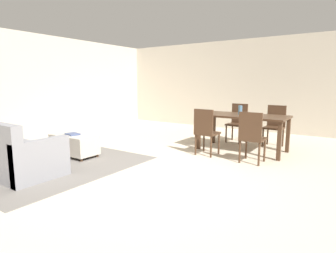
{
  "coord_description": "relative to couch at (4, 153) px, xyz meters",
  "views": [
    {
      "loc": [
        2.64,
        -3.3,
        1.41
      ],
      "look_at": [
        -0.34,
        1.06,
        0.58
      ],
      "focal_mm": 29.67,
      "sensor_mm": 36.0,
      "label": 1
    }
  ],
  "objects": [
    {
      "name": "ground_plane",
      "position": [
        2.03,
        1.18,
        -0.29
      ],
      "size": [
        10.8,
        10.8,
        0.0
      ],
      "primitive_type": "plane",
      "color": "beige"
    },
    {
      "name": "wall_back",
      "position": [
        2.03,
        6.18,
        1.06
      ],
      "size": [
        9.0,
        0.12,
        2.7
      ],
      "primitive_type": "cube",
      "color": "#BCB2A0",
      "rests_on": "ground_plane"
    },
    {
      "name": "wall_left",
      "position": [
        -2.47,
        1.68,
        1.06
      ],
      "size": [
        0.12,
        11.0,
        2.7
      ],
      "primitive_type": "cube",
      "color": "#BCB2A0",
      "rests_on": "ground_plane"
    },
    {
      "name": "area_rug",
      "position": [
        0.09,
        0.63,
        -0.29
      ],
      "size": [
        3.0,
        2.8,
        0.01
      ],
      "primitive_type": "cube",
      "color": "slate",
      "rests_on": "ground_plane"
    },
    {
      "name": "couch",
      "position": [
        0.0,
        0.0,
        0.0
      ],
      "size": [
        2.11,
        0.86,
        0.86
      ],
      "color": "gray",
      "rests_on": "ground_plane"
    },
    {
      "name": "ottoman_table",
      "position": [
        0.18,
        1.21,
        -0.05
      ],
      "size": [
        0.97,
        0.48,
        0.42
      ],
      "color": "#B7AD9E",
      "rests_on": "ground_plane"
    },
    {
      "name": "dining_table",
      "position": [
        2.72,
        3.5,
        0.38
      ],
      "size": [
        1.78,
        0.87,
        0.76
      ],
      "color": "#422B1C",
      "rests_on": "ground_plane"
    },
    {
      "name": "dining_chair_near_left",
      "position": [
        2.27,
        2.7,
        0.23
      ],
      "size": [
        0.41,
        0.41,
        0.92
      ],
      "color": "#422B1C",
      "rests_on": "ground_plane"
    },
    {
      "name": "dining_chair_near_right",
      "position": [
        3.18,
        2.66,
        0.23
      ],
      "size": [
        0.4,
        0.4,
        0.92
      ],
      "color": "#422B1C",
      "rests_on": "ground_plane"
    },
    {
      "name": "dining_chair_far_left",
      "position": [
        2.31,
        4.32,
        0.23
      ],
      "size": [
        0.43,
        0.43,
        0.92
      ],
      "color": "#422B1C",
      "rests_on": "ground_plane"
    },
    {
      "name": "dining_chair_far_right",
      "position": [
        3.18,
        4.31,
        0.23
      ],
      "size": [
        0.41,
        0.41,
        0.92
      ],
      "color": "#422B1C",
      "rests_on": "ground_plane"
    },
    {
      "name": "vase_centerpiece",
      "position": [
        2.65,
        3.51,
        0.56
      ],
      "size": [
        0.08,
        0.08,
        0.19
      ],
      "primitive_type": "cylinder",
      "color": "slate",
      "rests_on": "dining_table"
    },
    {
      "name": "book_on_ottoman",
      "position": [
        0.17,
        1.2,
        0.14
      ],
      "size": [
        0.29,
        0.24,
        0.03
      ],
      "primitive_type": "cube",
      "rotation": [
        0.0,
        0.0,
        -0.16
      ],
      "color": "#3F4C72",
      "rests_on": "ottoman_table"
    }
  ]
}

